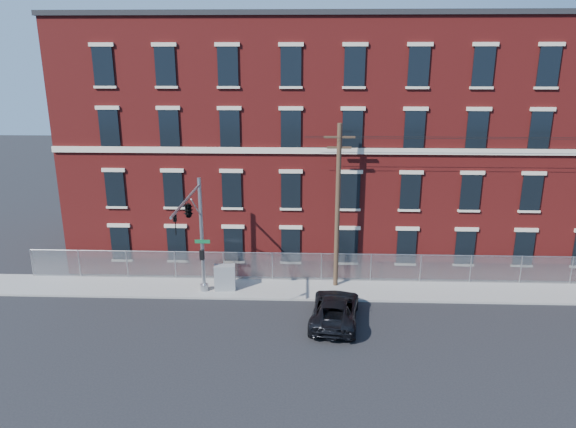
{
  "coord_description": "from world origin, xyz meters",
  "views": [
    {
      "loc": [
        0.15,
        -24.51,
        13.7
      ],
      "look_at": [
        -0.9,
        4.0,
        5.17
      ],
      "focal_mm": 32.73,
      "sensor_mm": 36.0,
      "label": 1
    }
  ],
  "objects_px": {
    "pickup_truck": "(335,309)",
    "utility_cabinet": "(225,278)",
    "traffic_signal_mast": "(192,219)",
    "utility_pole_near": "(338,204)"
  },
  "relations": [
    {
      "from": "pickup_truck",
      "to": "utility_cabinet",
      "type": "distance_m",
      "value": 7.41
    },
    {
      "from": "pickup_truck",
      "to": "utility_cabinet",
      "type": "height_order",
      "value": "utility_cabinet"
    },
    {
      "from": "traffic_signal_mast",
      "to": "pickup_truck",
      "type": "relative_size",
      "value": 1.34
    },
    {
      "from": "utility_pole_near",
      "to": "utility_cabinet",
      "type": "distance_m",
      "value": 8.13
    },
    {
      "from": "utility_pole_near",
      "to": "pickup_truck",
      "type": "xyz_separation_m",
      "value": [
        -0.27,
        -4.51,
        -4.61
      ]
    },
    {
      "from": "pickup_truck",
      "to": "utility_cabinet",
      "type": "xyz_separation_m",
      "value": [
        -6.49,
        3.58,
        0.18
      ]
    },
    {
      "from": "traffic_signal_mast",
      "to": "utility_cabinet",
      "type": "relative_size",
      "value": 4.46
    },
    {
      "from": "traffic_signal_mast",
      "to": "pickup_truck",
      "type": "xyz_separation_m",
      "value": [
        7.73,
        -1.09,
        -4.66
      ]
    },
    {
      "from": "utility_pole_near",
      "to": "utility_cabinet",
      "type": "height_order",
      "value": "utility_pole_near"
    },
    {
      "from": "utility_pole_near",
      "to": "utility_cabinet",
      "type": "relative_size",
      "value": 6.36
    }
  ]
}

